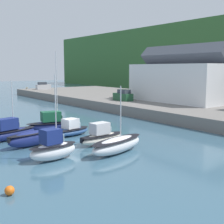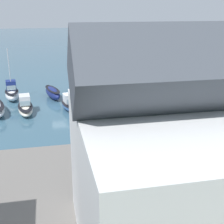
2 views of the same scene
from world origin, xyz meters
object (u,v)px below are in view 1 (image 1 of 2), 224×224
moored_boat_1 (72,129)px  moored_boat_5 (32,138)px  parked_car_0 (123,96)px  moored_boat_2 (101,136)px  moored_boat_4 (9,132)px  moored_boat_3 (117,145)px  parked_car_1 (43,86)px  moored_boat_0 (53,124)px  dog_on_quay (27,88)px  mooring_buoy_0 (10,191)px  moored_boat_6 (53,148)px

moored_boat_1 → moored_boat_5: size_ratio=0.89×
parked_car_0 → moored_boat_2: bearing=-133.4°
moored_boat_4 → moored_boat_1: bearing=58.0°
moored_boat_3 → parked_car_1: bearing=146.6°
moored_boat_1 → parked_car_1: (-54.69, 20.50, 1.90)m
moored_boat_0 → dog_on_quay: 55.73m
moored_boat_0 → parked_car_0: moored_boat_0 is taller
moored_boat_2 → parked_car_1: bearing=156.0°
parked_car_1 → mooring_buoy_0: (67.97, -32.23, -2.30)m
moored_boat_3 → dog_on_quay: bearing=150.5°
moored_boat_3 → parked_car_0: size_ratio=1.71×
moored_boat_4 → moored_boat_5: moored_boat_4 is taller
moored_boat_4 → parked_car_1: moored_boat_4 is taller
moored_boat_3 → moored_boat_6: 6.08m
moored_boat_1 → parked_car_1: bearing=147.6°
parked_car_1 → dog_on_quay: (-2.10, -4.25, -0.46)m
moored_boat_2 → moored_boat_4: (-7.63, -7.17, 0.07)m
moored_boat_6 → parked_car_0: bearing=124.9°
moored_boat_0 → moored_boat_4: bearing=-62.8°
moored_boat_0 → dog_on_quay: bearing=173.9°
moored_boat_0 → mooring_buoy_0: moored_boat_0 is taller
dog_on_quay → moored_boat_6: bearing=33.0°
moored_boat_0 → moored_boat_1: 3.75m
dog_on_quay → moored_boat_3: bearing=38.0°
moored_boat_3 → moored_boat_5: 9.11m
moored_boat_2 → parked_car_0: bearing=131.6°
moored_boat_1 → parked_car_0: parked_car_0 is taller
moored_boat_4 → moored_boat_3: bearing=14.1°
moored_boat_4 → moored_boat_6: bearing=-12.3°
moored_boat_0 → moored_boat_3: 13.04m
moored_boat_5 → moored_boat_3: bearing=23.0°
moored_boat_3 → moored_boat_4: 13.04m
moored_boat_4 → dog_on_quay: size_ratio=8.50×
moored_boat_2 → parked_car_1: 63.64m
moored_boat_2 → moored_boat_4: size_ratio=0.81×
moored_boat_6 → parked_car_1: moored_boat_6 is taller
moored_boat_5 → moored_boat_4: bearing=178.8°
moored_boat_0 → parked_car_1: (-51.00, 21.12, 1.68)m
moored_boat_2 → moored_boat_5: size_ratio=0.98×
moored_boat_4 → dog_on_quay: 59.47m
moored_boat_0 → moored_boat_2: size_ratio=1.77×
moored_boat_4 → moored_boat_6: (9.83, 0.61, 0.14)m
moored_boat_5 → parked_car_1: bearing=140.7°
moored_boat_6 → dog_on_quay: size_ratio=9.06×
moored_boat_2 → moored_boat_3: size_ratio=0.78×
moored_boat_6 → moored_boat_0: bearing=147.5°
moored_boat_2 → parked_car_0: size_ratio=1.34×
moored_boat_0 → moored_boat_4: moored_boat_0 is taller
moored_boat_2 → moored_boat_3: bearing=-16.0°
moored_boat_1 → parked_car_1: 58.43m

